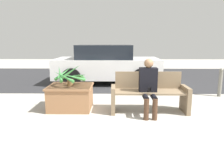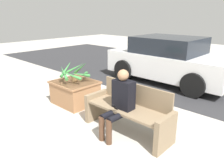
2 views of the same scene
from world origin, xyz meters
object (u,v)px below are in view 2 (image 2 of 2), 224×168
at_px(potted_plant, 74,72).
at_px(planter_box, 75,92).
at_px(person_seated, 120,100).
at_px(bench, 129,110).
at_px(parked_car, 170,60).

bearing_deg(potted_plant, planter_box, -177.43).
bearing_deg(person_seated, bench, 76.61).
distance_m(potted_plant, parked_car, 3.33).
bearing_deg(planter_box, parked_car, 77.49).
xyz_separation_m(bench, planter_box, (-1.81, 0.16, -0.12)).
distance_m(bench, parked_car, 3.59).
bearing_deg(bench, parked_car, 107.72).
relative_size(bench, parked_car, 0.44).
distance_m(bench, person_seated, 0.32).
bearing_deg(potted_plant, parked_car, 77.66).
bearing_deg(planter_box, bench, -4.90).
relative_size(person_seated, planter_box, 1.20).
relative_size(potted_plant, parked_car, 0.20).
distance_m(bench, planter_box, 1.82).
xyz_separation_m(planter_box, potted_plant, (0.01, 0.00, 0.49)).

